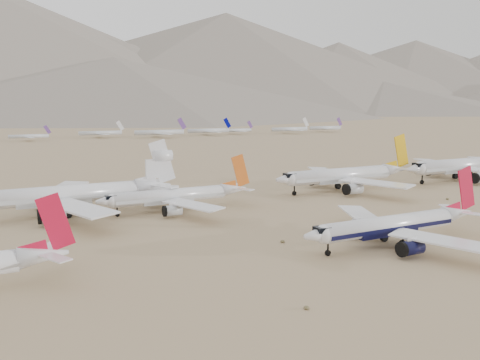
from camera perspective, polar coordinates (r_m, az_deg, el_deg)
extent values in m
plane|color=#9C835B|center=(108.30, 23.35, -6.98)|extent=(7000.00, 7000.00, 0.00)
cylinder|color=white|center=(100.93, 17.72, -5.22)|extent=(32.41, 3.83, 3.83)
cube|color=black|center=(101.04, 17.71, -5.48)|extent=(31.76, 3.89, 0.86)
sphere|color=white|center=(90.77, 10.23, -6.52)|extent=(3.83, 3.83, 3.83)
cube|color=black|center=(90.16, 9.95, -5.93)|extent=(2.68, 2.49, 0.96)
cone|color=white|center=(115.35, 24.98, -3.72)|extent=(8.10, 3.83, 3.83)
cube|color=white|center=(95.38, 23.53, -6.80)|extent=(12.52, 19.73, 0.60)
cube|color=white|center=(114.25, 26.94, -3.74)|extent=(5.14, 6.73, 0.23)
cylinder|color=black|center=(94.92, 20.19, -7.76)|extent=(4.50, 2.76, 2.76)
cube|color=white|center=(110.88, 14.60, -4.15)|extent=(12.52, 19.73, 0.60)
cube|color=white|center=(118.75, 24.09, -3.07)|extent=(5.14, 6.73, 0.23)
cylinder|color=black|center=(106.07, 13.98, -5.69)|extent=(4.50, 2.76, 2.76)
cube|color=red|center=(116.06, 25.87, -0.90)|extent=(6.14, 0.31, 10.12)
cylinder|color=black|center=(92.42, 10.65, -8.73)|extent=(1.15, 0.48, 1.15)
cylinder|color=black|center=(100.95, 19.24, -7.41)|extent=(1.61, 0.96, 1.61)
cylinder|color=black|center=(104.62, 17.15, -6.72)|extent=(1.61, 0.96, 1.61)
cone|color=white|center=(83.34, -22.83, -8.45)|extent=(7.74, 3.71, 3.71)
cube|color=white|center=(79.87, -21.61, -8.78)|extent=(4.91, 6.43, 0.22)
cube|color=white|center=(86.70, -21.99, -7.40)|extent=(4.91, 6.43, 0.22)
cube|color=red|center=(82.05, -21.56, -4.76)|extent=(5.87, 0.30, 9.67)
cylinder|color=white|center=(197.00, 25.33, 1.66)|extent=(42.41, 5.14, 5.14)
cube|color=silver|center=(197.08, 25.32, 1.47)|extent=(41.56, 5.22, 1.16)
sphere|color=white|center=(181.03, 21.11, 1.33)|extent=(5.14, 5.14, 5.14)
cube|color=black|center=(180.30, 20.97, 1.77)|extent=(3.60, 3.34, 1.29)
cube|color=white|center=(209.13, 22.71, 1.97)|extent=(16.38, 25.81, 0.80)
cylinder|color=silver|center=(202.29, 22.55, 1.10)|extent=(5.89, 3.70, 3.70)
cylinder|color=black|center=(182.69, 21.30, -0.24)|extent=(1.54, 0.64, 1.54)
cylinder|color=black|center=(196.81, 26.37, 0.16)|extent=(2.16, 1.29, 2.16)
cylinder|color=black|center=(201.22, 24.76, 0.45)|extent=(2.16, 1.29, 2.16)
cylinder|color=white|center=(159.96, 12.16, 0.60)|extent=(38.71, 4.70, 4.70)
cube|color=silver|center=(160.05, 12.16, 0.39)|extent=(37.94, 4.77, 1.06)
sphere|color=white|center=(148.90, 6.28, 0.13)|extent=(4.70, 4.70, 4.70)
cube|color=black|center=(148.33, 6.06, 0.60)|extent=(3.29, 3.06, 1.18)
cone|color=white|center=(175.58, 18.34, 1.21)|extent=(9.68, 4.70, 4.70)
cube|color=white|center=(151.71, 16.21, -0.33)|extent=(14.95, 23.56, 0.73)
cube|color=white|center=(173.70, 19.82, 1.25)|extent=(6.14, 8.03, 0.28)
cylinder|color=silver|center=(151.75, 13.71, -1.04)|extent=(5.38, 3.39, 3.39)
cube|color=white|center=(172.63, 10.15, 1.01)|extent=(14.95, 23.56, 0.73)
cube|color=white|center=(179.99, 17.79, 1.61)|extent=(6.14, 8.03, 0.28)
cylinder|color=silver|center=(166.71, 9.52, 0.00)|extent=(5.38, 3.39, 3.39)
cube|color=#CD980D|center=(176.71, 19.07, 3.41)|extent=(7.34, 0.38, 12.09)
cylinder|color=black|center=(150.34, 6.63, -1.61)|extent=(1.41, 0.59, 1.41)
cylinder|color=black|center=(159.14, 13.30, -1.10)|extent=(1.98, 1.18, 1.98)
cylinder|color=black|center=(164.20, 11.85, -0.73)|extent=(1.98, 1.18, 1.98)
cylinder|color=white|center=(128.16, -8.47, -1.90)|extent=(30.69, 3.75, 3.75)
cube|color=silver|center=(128.25, -8.46, -2.10)|extent=(30.08, 3.81, 0.84)
sphere|color=white|center=(124.55, -15.22, -2.45)|extent=(3.75, 3.75, 3.75)
cube|color=black|center=(124.25, -15.49, -2.00)|extent=(2.63, 2.44, 0.94)
cone|color=white|center=(134.87, -0.77, -1.12)|extent=(7.67, 3.75, 3.75)
cube|color=white|center=(118.98, -5.80, -3.03)|extent=(11.85, 18.68, 0.58)
cube|color=white|center=(132.29, 0.47, -1.12)|extent=(4.87, 6.37, 0.23)
cylinder|color=silver|center=(121.05, -8.13, -3.68)|extent=(4.26, 2.70, 2.70)
cube|color=white|center=(139.14, -8.88, -1.30)|extent=(11.85, 18.68, 0.58)
cube|color=white|center=(138.58, -0.83, -0.64)|extent=(4.87, 6.37, 0.23)
cylinder|color=silver|center=(135.30, -10.11, -2.37)|extent=(4.26, 2.70, 2.70)
cube|color=#D5611D|center=(134.93, 0.05, 1.17)|extent=(5.82, 0.30, 9.58)
cylinder|color=black|center=(125.51, -14.73, -4.09)|extent=(1.13, 0.47, 1.13)
cylinder|color=black|center=(126.82, -7.52, -3.62)|extent=(1.58, 0.94, 1.58)
cylinder|color=black|center=(131.70, -8.25, -3.16)|extent=(1.58, 0.94, 1.58)
cylinder|color=white|center=(129.92, -21.23, -1.72)|extent=(40.44, 4.84, 4.84)
cube|color=silver|center=(130.03, -21.21, -1.98)|extent=(39.63, 4.91, 1.09)
cone|color=white|center=(134.06, -10.55, -0.76)|extent=(10.11, 4.84, 4.84)
cube|color=white|center=(116.49, -19.07, -3.23)|extent=(15.62, 24.61, 0.75)
cube|color=white|center=(130.07, -9.18, -0.76)|extent=(6.42, 8.39, 0.29)
cylinder|color=silver|center=(120.62, -21.80, -4.03)|extent=(5.62, 3.49, 3.49)
cube|color=white|center=(144.28, -20.46, -0.98)|extent=(15.62, 24.61, 0.75)
cube|color=white|center=(138.90, -10.29, -0.15)|extent=(6.42, 8.39, 0.29)
cylinder|color=silver|center=(140.12, -22.42, -2.29)|extent=(5.62, 3.49, 3.49)
cube|color=white|center=(133.80, -9.48, 2.28)|extent=(7.66, 0.39, 12.63)
cylinder|color=white|center=(133.71, -9.38, 2.95)|extent=(5.05, 3.14, 3.14)
cylinder|color=black|center=(127.65, -20.22, -3.93)|extent=(2.03, 1.21, 2.03)
cylinder|color=black|center=(134.25, -20.52, -3.32)|extent=(2.03, 1.21, 2.03)
cube|color=black|center=(212.33, 27.19, 2.09)|extent=(3.05, 2.83, 1.09)
cylinder|color=silver|center=(406.42, -24.35, 4.89)|extent=(29.49, 2.91, 2.91)
cube|color=#643C8D|center=(406.77, -22.44, 5.71)|extent=(5.87, 0.29, 7.40)
cube|color=silver|center=(398.83, -24.31, 4.76)|extent=(7.77, 13.57, 0.29)
cube|color=silver|center=(414.06, -24.38, 4.89)|extent=(7.77, 13.57, 0.29)
cylinder|color=silver|center=(424.90, -16.65, 5.52)|extent=(36.33, 3.59, 3.59)
cube|color=white|center=(427.69, -14.41, 6.45)|extent=(7.23, 0.36, 9.11)
cube|color=silver|center=(415.67, -16.43, 5.38)|extent=(9.57, 16.72, 0.36)
cube|color=silver|center=(434.20, -16.85, 5.51)|extent=(9.57, 16.72, 0.36)
cylinder|color=silver|center=(416.07, -9.78, 5.75)|extent=(43.68, 4.32, 4.32)
cube|color=#643C8D|center=(421.89, -7.11, 6.85)|extent=(8.70, 0.43, 10.96)
cube|color=silver|center=(405.28, -9.32, 5.58)|extent=(11.51, 20.11, 0.43)
cube|color=silver|center=(426.96, -10.20, 5.73)|extent=(11.51, 20.11, 0.43)
cylinder|color=silver|center=(440.85, -3.84, 6.03)|extent=(40.74, 4.03, 4.03)
cube|color=#000479|center=(448.08, -1.57, 6.97)|extent=(8.11, 0.40, 10.22)
cube|color=silver|center=(431.14, -3.31, 5.88)|extent=(10.73, 18.75, 0.40)
cube|color=silver|center=(450.65, -4.35, 6.02)|extent=(10.73, 18.75, 0.40)
cylinder|color=silver|center=(453.95, -0.46, 6.08)|extent=(31.68, 3.13, 3.13)
cube|color=#643C8D|center=(460.29, 1.23, 6.79)|extent=(6.31, 0.31, 7.95)
cube|color=silver|center=(446.59, 0.00, 5.97)|extent=(8.35, 14.58, 0.31)
cube|color=silver|center=(461.38, -0.90, 6.08)|extent=(8.35, 14.58, 0.31)
cylinder|color=silver|center=(468.37, 6.09, 6.18)|extent=(39.69, 3.92, 3.92)
cube|color=white|center=(478.22, 8.02, 7.00)|extent=(7.90, 0.39, 9.95)
cube|color=silver|center=(459.73, 6.77, 6.04)|extent=(10.46, 18.27, 0.39)
cube|color=silver|center=(477.13, 5.43, 6.17)|extent=(10.46, 18.27, 0.39)
cylinder|color=silver|center=(501.07, 10.38, 6.27)|extent=(38.03, 3.76, 3.76)
cube|color=#643C8D|center=(511.58, 12.03, 6.99)|extent=(7.57, 0.38, 9.54)
cube|color=silver|center=(493.21, 11.05, 6.14)|extent=(10.02, 17.51, 0.38)
cube|color=silver|center=(509.06, 9.72, 6.27)|extent=(10.02, 17.51, 0.38)
cone|color=slate|center=(1574.87, -16.01, 12.19)|extent=(1824.00, 1824.00, 240.00)
cone|color=slate|center=(1901.90, -1.66, 14.08)|extent=(2356.00, 2356.00, 380.00)
cone|color=slate|center=(2105.01, 11.84, 12.20)|extent=(1682.00, 1682.00, 290.00)
cone|color=slate|center=(2618.69, 20.47, 11.85)|extent=(2380.00, 2380.00, 350.00)
cone|color=slate|center=(1190.25, -15.05, 10.90)|extent=(1260.00, 1260.00, 140.00)
cone|color=slate|center=(1590.26, 17.10, 9.59)|extent=(900.00, 900.00, 100.00)
ellipsoid|color=brown|center=(69.48, 8.10, -15.14)|extent=(0.84, 0.84, 0.46)
ellipsoid|color=brown|center=(99.57, 5.21, -7.46)|extent=(0.98, 0.98, 0.54)
ellipsoid|color=brown|center=(156.08, 23.97, -2.11)|extent=(0.98, 0.98, 0.54)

